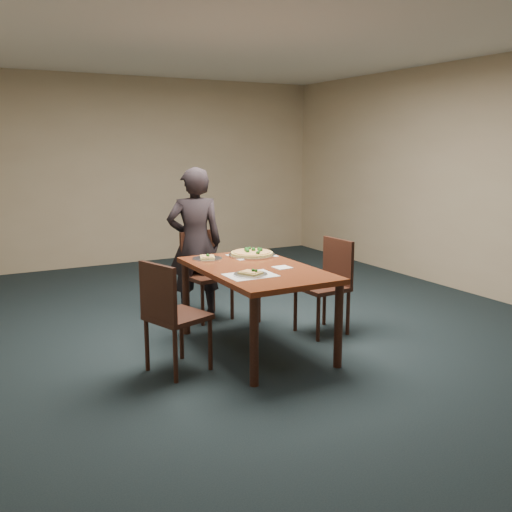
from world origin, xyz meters
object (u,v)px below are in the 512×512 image
chair_left (170,311)px  chair_right (328,280)px  diner (195,243)px  slice_plate_far (207,258)px  dining_table (256,277)px  chair_far (204,269)px  slice_plate_near (251,274)px  pizza_pan (252,253)px

chair_left → chair_right: size_ratio=1.00×
chair_left → diner: (0.77, 1.34, 0.27)m
chair_right → slice_plate_far: size_ratio=3.25×
dining_table → slice_plate_far: 0.59m
dining_table → diner: 1.20m
dining_table → diner: (-0.08, 1.19, 0.13)m
slice_plate_far → chair_far: bearing=70.1°
chair_right → diner: size_ratio=0.58×
chair_right → slice_plate_far: chair_right is taller
chair_left → diner: diner is taller
chair_far → chair_left: bearing=-131.7°
dining_table → diner: diner is taller
chair_left → slice_plate_near: 0.72m
chair_far → slice_plate_near: chair_far is taller
dining_table → chair_right: chair_right is taller
chair_far → pizza_pan: bearing=-78.7°
chair_right → diner: diner is taller
chair_right → chair_left: bearing=-85.1°
dining_table → slice_plate_near: bearing=-126.5°
chair_far → slice_plate_far: size_ratio=3.25×
diner → slice_plate_near: bearing=100.8°
chair_left → chair_right: same height
diner → slice_plate_near: diner is taller
diner → chair_left: bearing=75.0°
chair_far → diner: diner is taller
chair_far → chair_right: (0.86, -1.03, 0.00)m
dining_table → slice_plate_far: size_ratio=5.36×
chair_far → slice_plate_far: bearing=-118.3°
chair_right → diner: 1.46m
chair_right → slice_plate_near: 1.12m
chair_left → chair_far: bearing=-52.0°
chair_left → pizza_pan: (1.07, 0.64, 0.26)m
chair_left → slice_plate_far: size_ratio=3.25×
pizza_pan → slice_plate_far: (-0.45, 0.05, -0.01)m
chair_right → diner: (-0.93, 1.09, 0.27)m
chair_left → pizza_pan: size_ratio=2.03×
chair_right → dining_table: bearing=-86.9°
dining_table → slice_plate_far: bearing=113.5°
pizza_pan → slice_plate_near: bearing=-118.7°
diner → slice_plate_far: size_ratio=5.63×
dining_table → pizza_pan: bearing=65.9°
chair_right → slice_plate_far: 1.19m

